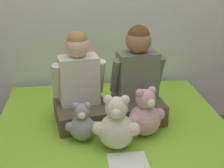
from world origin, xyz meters
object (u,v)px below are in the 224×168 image
(child_on_left, at_px, (80,88))
(child_on_right, at_px, (138,81))
(teddy_bear_between_children, at_px, (116,126))
(sign_card, at_px, (128,161))
(teddy_bear_held_by_left_child, at_px, (82,124))
(teddy_bear_held_by_right_child, at_px, (145,115))

(child_on_left, height_order, child_on_right, child_on_right)
(teddy_bear_between_children, bearing_deg, child_on_right, 70.59)
(child_on_left, xyz_separation_m, sign_card, (0.24, -0.49, -0.23))
(child_on_left, xyz_separation_m, teddy_bear_between_children, (0.19, -0.34, -0.09))
(teddy_bear_held_by_left_child, bearing_deg, child_on_left, 94.07)
(child_on_right, distance_m, sign_card, 0.57)
(teddy_bear_held_by_left_child, xyz_separation_m, teddy_bear_between_children, (0.19, -0.10, 0.03))
(child_on_right, relative_size, teddy_bear_between_children, 1.94)
(child_on_right, height_order, teddy_bear_held_by_right_child, child_on_right)
(teddy_bear_held_by_left_child, relative_size, teddy_bear_between_children, 0.75)
(teddy_bear_held_by_left_child, distance_m, teddy_bear_between_children, 0.22)
(teddy_bear_held_by_right_child, height_order, sign_card, teddy_bear_held_by_right_child)
(teddy_bear_between_children, bearing_deg, teddy_bear_held_by_right_child, 41.37)
(sign_card, bearing_deg, teddy_bear_between_children, 106.63)
(child_on_left, distance_m, teddy_bear_between_children, 0.40)
(child_on_left, relative_size, sign_card, 2.83)
(sign_card, bearing_deg, child_on_left, 115.86)
(teddy_bear_held_by_left_child, height_order, teddy_bear_held_by_right_child, teddy_bear_held_by_right_child)
(child_on_left, height_order, teddy_bear_held_by_left_child, child_on_left)
(teddy_bear_held_by_right_child, bearing_deg, child_on_right, 68.85)
(child_on_right, xyz_separation_m, teddy_bear_held_by_right_child, (0.00, -0.22, -0.13))
(child_on_left, relative_size, teddy_bear_held_by_right_child, 1.95)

